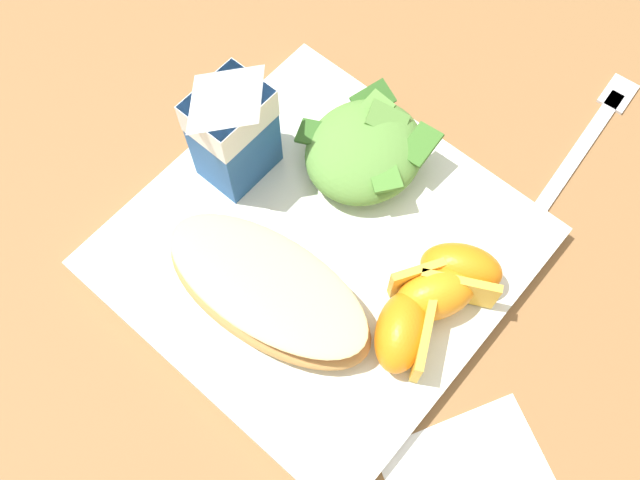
{
  "coord_description": "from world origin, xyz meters",
  "views": [
    {
      "loc": [
        -0.16,
        -0.14,
        0.5
      ],
      "look_at": [
        0.0,
        0.0,
        0.03
      ],
      "focal_mm": 38.21,
      "sensor_mm": 36.0,
      "label": 1
    }
  ],
  "objects_px": {
    "metal_fork": "(587,139)",
    "green_salad_pile": "(365,150)",
    "cheesy_pizza_bread": "(271,293)",
    "milk_carton": "(231,124)",
    "orange_wedge_front": "(404,332)",
    "orange_wedge_middle": "(434,292)",
    "white_plate": "(320,249)",
    "orange_wedge_rear": "(461,271)"
  },
  "relations": [
    {
      "from": "orange_wedge_rear",
      "to": "orange_wedge_middle",
      "type": "bearing_deg",
      "value": 169.66
    },
    {
      "from": "milk_carton",
      "to": "cheesy_pizza_bread",
      "type": "bearing_deg",
      "value": -124.7
    },
    {
      "from": "orange_wedge_front",
      "to": "cheesy_pizza_bread",
      "type": "bearing_deg",
      "value": 113.17
    },
    {
      "from": "white_plate",
      "to": "orange_wedge_front",
      "type": "height_order",
      "value": "orange_wedge_front"
    },
    {
      "from": "milk_carton",
      "to": "orange_wedge_rear",
      "type": "distance_m",
      "value": 0.2
    },
    {
      "from": "white_plate",
      "to": "milk_carton",
      "type": "xyz_separation_m",
      "value": [
        0.01,
        0.1,
        0.07
      ]
    },
    {
      "from": "orange_wedge_front",
      "to": "orange_wedge_middle",
      "type": "distance_m",
      "value": 0.04
    },
    {
      "from": "white_plate",
      "to": "orange_wedge_middle",
      "type": "xyz_separation_m",
      "value": [
        0.02,
        -0.09,
        0.03
      ]
    },
    {
      "from": "orange_wedge_front",
      "to": "orange_wedge_middle",
      "type": "xyz_separation_m",
      "value": [
        0.04,
        0.0,
        0.0
      ]
    },
    {
      "from": "green_salad_pile",
      "to": "orange_wedge_middle",
      "type": "bearing_deg",
      "value": -117.61
    },
    {
      "from": "orange_wedge_front",
      "to": "metal_fork",
      "type": "distance_m",
      "value": 0.25
    },
    {
      "from": "green_salad_pile",
      "to": "milk_carton",
      "type": "distance_m",
      "value": 0.11
    },
    {
      "from": "white_plate",
      "to": "orange_wedge_rear",
      "type": "height_order",
      "value": "orange_wedge_rear"
    },
    {
      "from": "metal_fork",
      "to": "green_salad_pile",
      "type": "bearing_deg",
      "value": 140.39
    },
    {
      "from": "white_plate",
      "to": "orange_wedge_front",
      "type": "distance_m",
      "value": 0.1
    },
    {
      "from": "orange_wedge_rear",
      "to": "metal_fork",
      "type": "xyz_separation_m",
      "value": [
        0.18,
        -0.01,
        -0.03
      ]
    },
    {
      "from": "white_plate",
      "to": "orange_wedge_middle",
      "type": "relative_size",
      "value": 4.0
    },
    {
      "from": "metal_fork",
      "to": "white_plate",
      "type": "bearing_deg",
      "value": 155.64
    },
    {
      "from": "white_plate",
      "to": "cheesy_pizza_bread",
      "type": "distance_m",
      "value": 0.06
    },
    {
      "from": "milk_carton",
      "to": "metal_fork",
      "type": "xyz_separation_m",
      "value": [
        0.22,
        -0.2,
        -0.07
      ]
    },
    {
      "from": "milk_carton",
      "to": "orange_wedge_middle",
      "type": "bearing_deg",
      "value": -87.58
    },
    {
      "from": "cheesy_pizza_bread",
      "to": "green_salad_pile",
      "type": "relative_size",
      "value": 1.66
    },
    {
      "from": "milk_carton",
      "to": "orange_wedge_middle",
      "type": "relative_size",
      "value": 1.57
    },
    {
      "from": "orange_wedge_middle",
      "to": "orange_wedge_front",
      "type": "bearing_deg",
      "value": -177.24
    },
    {
      "from": "green_salad_pile",
      "to": "milk_carton",
      "type": "bearing_deg",
      "value": 131.78
    },
    {
      "from": "metal_fork",
      "to": "milk_carton",
      "type": "bearing_deg",
      "value": 137.47
    },
    {
      "from": "orange_wedge_front",
      "to": "orange_wedge_rear",
      "type": "xyz_separation_m",
      "value": [
        0.06,
        -0.0,
        0.0
      ]
    },
    {
      "from": "milk_carton",
      "to": "white_plate",
      "type": "bearing_deg",
      "value": -96.73
    },
    {
      "from": "white_plate",
      "to": "orange_wedge_rear",
      "type": "distance_m",
      "value": 0.11
    },
    {
      "from": "white_plate",
      "to": "metal_fork",
      "type": "height_order",
      "value": "white_plate"
    },
    {
      "from": "cheesy_pizza_bread",
      "to": "orange_wedge_front",
      "type": "relative_size",
      "value": 2.56
    },
    {
      "from": "milk_carton",
      "to": "metal_fork",
      "type": "relative_size",
      "value": 0.58
    },
    {
      "from": "cheesy_pizza_bread",
      "to": "orange_wedge_middle",
      "type": "relative_size",
      "value": 2.55
    },
    {
      "from": "orange_wedge_front",
      "to": "orange_wedge_rear",
      "type": "distance_m",
      "value": 0.06
    },
    {
      "from": "orange_wedge_middle",
      "to": "orange_wedge_rear",
      "type": "relative_size",
      "value": 1.0
    },
    {
      "from": "milk_carton",
      "to": "metal_fork",
      "type": "height_order",
      "value": "milk_carton"
    },
    {
      "from": "milk_carton",
      "to": "orange_wedge_middle",
      "type": "xyz_separation_m",
      "value": [
        0.01,
        -0.19,
        -0.04
      ]
    },
    {
      "from": "cheesy_pizza_bread",
      "to": "milk_carton",
      "type": "distance_m",
      "value": 0.13
    },
    {
      "from": "green_salad_pile",
      "to": "orange_wedge_rear",
      "type": "relative_size",
      "value": 1.54
    },
    {
      "from": "orange_wedge_front",
      "to": "orange_wedge_rear",
      "type": "height_order",
      "value": "same"
    },
    {
      "from": "orange_wedge_middle",
      "to": "white_plate",
      "type": "bearing_deg",
      "value": 101.85
    },
    {
      "from": "cheesy_pizza_bread",
      "to": "milk_carton",
      "type": "xyz_separation_m",
      "value": [
        0.07,
        0.1,
        0.04
      ]
    }
  ]
}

